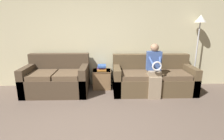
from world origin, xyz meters
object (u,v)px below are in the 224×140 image
(child_left_seated, at_px, (154,69))
(side_shelf, at_px, (102,79))
(floor_lamp, at_px, (199,29))
(book_stack, at_px, (102,68))
(couch_side, at_px, (57,79))
(couch_main, at_px, (152,79))

(child_left_seated, bearing_deg, side_shelf, 153.19)
(child_left_seated, xyz_separation_m, floor_lamp, (1.26, 0.64, 0.86))
(book_stack, bearing_deg, child_left_seated, -26.67)
(couch_side, distance_m, book_stack, 1.14)
(couch_side, xyz_separation_m, child_left_seated, (2.31, -0.35, 0.35))
(couch_main, bearing_deg, side_shelf, 169.07)
(couch_side, xyz_separation_m, book_stack, (1.09, 0.26, 0.23))
(floor_lamp, bearing_deg, couch_main, -167.07)
(side_shelf, relative_size, book_stack, 1.68)
(book_stack, relative_size, floor_lamp, 0.15)
(couch_main, distance_m, side_shelf, 1.31)
(couch_side, distance_m, side_shelf, 1.13)
(side_shelf, bearing_deg, book_stack, -105.38)
(child_left_seated, relative_size, floor_lamp, 0.66)
(side_shelf, relative_size, floor_lamp, 0.26)
(book_stack, height_order, floor_lamp, floor_lamp)
(couch_main, relative_size, floor_lamp, 1.05)
(book_stack, bearing_deg, couch_main, -10.78)
(child_left_seated, bearing_deg, floor_lamp, 26.86)
(child_left_seated, xyz_separation_m, book_stack, (-1.21, 0.61, -0.12))
(couch_side, relative_size, child_left_seated, 1.23)
(couch_side, xyz_separation_m, side_shelf, (1.09, 0.26, -0.08))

